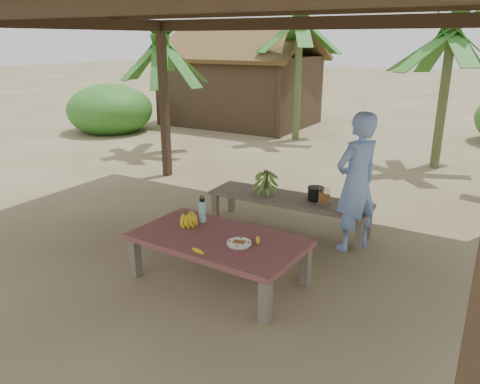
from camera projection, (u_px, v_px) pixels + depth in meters
The scene contains 17 objects.
ground at pixel (227, 252), 5.72m from camera, with size 80.00×80.00×0.00m, color brown.
pavilion at pixel (223, 9), 4.85m from camera, with size 6.60×5.60×2.95m.
work_table at pixel (218, 243), 4.93m from camera, with size 1.84×1.07×0.50m.
bench at pixel (289, 201), 6.31m from camera, with size 2.22×0.67×0.45m.
ripe_banana_bunch at pixel (186, 218), 5.23m from camera, with size 0.26×0.22×0.16m, color yellow, non-canonical shape.
plate at pixel (239, 243), 4.72m from camera, with size 0.25×0.25×0.04m.
loose_banana_front at pixel (198, 251), 4.54m from camera, with size 0.04×0.15×0.04m, color yellow.
loose_banana_side at pixel (258, 240), 4.79m from camera, with size 0.04×0.14×0.04m, color yellow.
water_flask at pixel (202, 210), 5.30m from camera, with size 0.08×0.08×0.31m.
green_banana_stalk at pixel (266, 182), 6.40m from camera, with size 0.30×0.30×0.34m, color #598C2D, non-canonical shape.
cooking_pot at pixel (316, 194), 6.16m from camera, with size 0.21×0.21×0.18m, color black.
skewer_rack at pixel (324, 196), 5.99m from camera, with size 0.18×0.08×0.24m, color #A57F47, non-canonical shape.
woman at pixel (356, 183), 5.57m from camera, with size 0.62×0.41×1.70m, color #6A87C8.
hut at pixel (242, 87), 14.10m from camera, with size 4.40×3.43×2.85m.
banana_plant_n at pixel (450, 45), 8.76m from camera, with size 1.80×1.80×2.86m.
banana_plant_nw at pixel (300, 30), 11.33m from camera, with size 1.80×1.80×3.17m.
banana_plant_w at pixel (162, 56), 10.23m from camera, with size 1.80×1.80×2.61m.
Camera 1 is at (2.79, -4.40, 2.48)m, focal length 35.00 mm.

